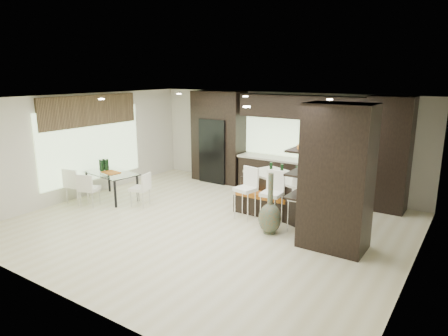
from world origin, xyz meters
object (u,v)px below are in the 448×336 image
Objects in this scene: chair_far at (77,187)px; chair_end at (140,191)px; chair_near at (90,191)px; stool_right at (300,208)px; kitchen_island at (287,196)px; floor_vase at (270,204)px; stool_mid at (271,203)px; bench at (264,203)px; dining_table at (112,186)px; stool_left at (245,198)px.

chair_far is 1.64m from chair_end.
stool_right is at bearing -5.61° from chair_near.
chair_end is (1.02, 0.70, -0.00)m from chair_near.
floor_vase reaches higher than kitchen_island.
chair_end is (-3.25, -0.68, -0.09)m from stool_mid.
chair_far is at bearing -156.27° from bench.
floor_vase reaches higher than dining_table.
kitchen_island is at bearing -81.25° from chair_end.
chair_end is (1.47, 0.72, -0.04)m from chair_far.
chair_near is at bearing 109.20° from chair_end.
dining_table is (-4.27, -0.68, -0.12)m from stool_mid.
floor_vase is (0.20, -1.23, 0.19)m from kitchen_island.
stool_mid is 0.75× the size of floor_vase.
chair_end is (-3.25, -1.45, -0.06)m from kitchen_island.
floor_vase is at bearing -101.55° from chair_end.
dining_table is 1.88× the size of chair_near.
chair_far is at bearing 100.68° from chair_end.
stool_mid is 0.52m from floor_vase.
dining_table is at bearing -163.06° from bench.
stool_right is 0.65m from floor_vase.
stool_right is at bearing 15.81° from dining_table.
stool_left is at bearing -108.81° from kitchen_island.
stool_right is 1.19× the size of chair_far.
dining_table is 0.85m from chair_far.
floor_vase is 4.57m from chair_near.
chair_near is (-4.27, -1.38, -0.09)m from stool_mid.
dining_table is 1.73× the size of chair_far.
stool_right reaches higher than bench.
stool_right is at bearing 10.71° from stool_left.
chair_near is at bearing -5.52° from chair_far.
chair_near is (-4.93, -1.37, -0.11)m from stool_right.
stool_left is at bearing 169.14° from stool_right.
bench is at bearing -82.91° from chair_end.
stool_mid is 1.22× the size of chair_near.
floor_vase reaches higher than chair_end.
kitchen_island is 0.55m from bench.
floor_vase is 5.02m from chair_far.
chair_end is at bearing -134.16° from kitchen_island.
floor_vase is (0.86, -0.46, 0.16)m from stool_left.
floor_vase is (0.20, -0.46, 0.16)m from stool_mid.
bench is at bearing 4.74° from chair_near.
kitchen_island is 1.47× the size of dining_table.
stool_mid reaches higher than chair_far.
stool_mid reaches higher than bench.
stool_mid is at bearing 17.15° from dining_table.
kitchen_island is 1.26m from floor_vase.
stool_mid is at bearing -68.23° from kitchen_island.
stool_left is at bearing -0.18° from chair_near.
floor_vase is at bearing -56.23° from bench.
stool_left reaches higher than bench.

